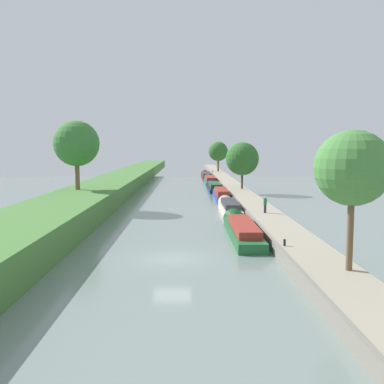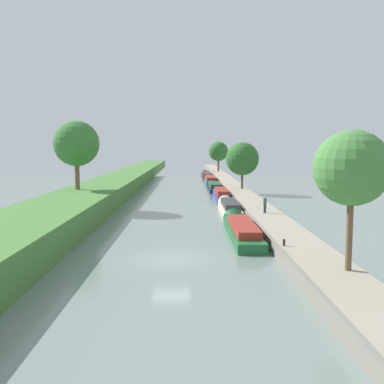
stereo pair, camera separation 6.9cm
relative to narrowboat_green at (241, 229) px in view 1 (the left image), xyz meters
The scene contains 17 objects.
ground_plane 9.44m from the narrowboat_green, 125.97° to the right, with size 160.00×160.00×0.00m, color slate.
left_grassy_bank 17.97m from the narrowboat_green, 154.88° to the right, with size 7.11×260.00×2.32m.
right_towpath 8.32m from the narrowboat_green, 66.50° to the right, with size 3.35×260.00×0.84m.
stone_quay 7.78m from the narrowboat_green, 78.76° to the right, with size 0.25×260.00×0.89m.
narrowboat_green is the anchor object (origin of this frame).
narrowboat_cream 13.48m from the narrowboat_green, 88.93° to the left, with size 1.93×11.32×1.91m.
narrowboat_blue 25.84m from the narrowboat_green, 89.46° to the left, with size 1.84×11.83×2.06m.
narrowboat_navy 38.48m from the narrowboat_green, 89.96° to the left, with size 2.04×12.60×2.00m.
narrowboat_teal 52.69m from the narrowboat_green, 89.95° to the left, with size 2.16×15.29×2.19m.
narrowboat_maroon 68.48m from the narrowboat_green, 90.05° to the left, with size 2.16×16.61×2.05m.
tree_rightbank_near 15.05m from the narrowboat_green, 72.84° to the right, with size 3.98×3.98×7.45m.
tree_rightbank_midnear 32.82m from the narrowboat_green, 82.90° to the left, with size 5.14×5.14×7.22m.
tree_rightbank_midfar 80.22m from the narrowboat_green, 87.44° to the left, with size 5.10×5.10×7.78m.
tree_leftbank_downstream 24.52m from the narrowboat_green, 138.16° to the left, with size 5.33×5.33×8.08m.
person_walking 7.73m from the narrowboat_green, 65.37° to the left, with size 0.34×0.34×1.66m.
mooring_bollard_near 7.80m from the narrowboat_green, 75.57° to the right, with size 0.16×0.16×0.45m.
mooring_bollard_far 76.13m from the narrowboat_green, 88.54° to the left, with size 0.16×0.16×0.45m.
Camera 1 is at (1.04, -28.49, 7.42)m, focal length 41.16 mm.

